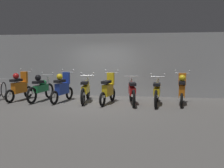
{
  "coord_description": "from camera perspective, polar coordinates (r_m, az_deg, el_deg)",
  "views": [
    {
      "loc": [
        1.96,
        -9.0,
        1.85
      ],
      "look_at": [
        0.61,
        0.21,
        0.75
      ],
      "focal_mm": 38.82,
      "sensor_mm": 36.0,
      "label": 1
    }
  ],
  "objects": [
    {
      "name": "back_wall",
      "position": [
        11.23,
        -1.74,
        4.52
      ],
      "size": [
        16.0,
        0.3,
        2.83
      ],
      "primitive_type": "cube",
      "color": "#9EA0A3",
      "rests_on": "ground"
    },
    {
      "name": "motorbike_slot_0",
      "position": [
        10.69,
        -20.94,
        -0.59
      ],
      "size": [
        0.58,
        1.67,
        1.29
      ],
      "color": "black",
      "rests_on": "ground"
    },
    {
      "name": "motorbike_slot_5",
      "position": [
        9.29,
        4.74,
        -1.69
      ],
      "size": [
        0.56,
        1.94,
        1.03
      ],
      "color": "black",
      "rests_on": "ground"
    },
    {
      "name": "motorbike_slot_6",
      "position": [
        9.26,
        10.53,
        -1.8
      ],
      "size": [
        0.59,
        1.95,
        1.15
      ],
      "color": "black",
      "rests_on": "ground"
    },
    {
      "name": "motorbike_slot_4",
      "position": [
        9.34,
        -0.92,
        -1.4
      ],
      "size": [
        0.58,
        1.67,
        1.29
      ],
      "color": "black",
      "rests_on": "ground"
    },
    {
      "name": "motorbike_slot_1",
      "position": [
        10.29,
        -16.36,
        -0.91
      ],
      "size": [
        0.59,
        1.95,
        1.15
      ],
      "color": "black",
      "rests_on": "ground"
    },
    {
      "name": "ground_plane",
      "position": [
        9.39,
        -3.9,
        -4.63
      ],
      "size": [
        80.0,
        80.0,
        0.0
      ],
      "primitive_type": "plane",
      "color": "#565451"
    },
    {
      "name": "motorbike_slot_7",
      "position": [
        9.48,
        16.14,
        -1.29
      ],
      "size": [
        0.58,
        1.68,
        1.29
      ],
      "color": "black",
      "rests_on": "ground"
    },
    {
      "name": "motorbike_slot_2",
      "position": [
        9.87,
        -11.61,
        -0.86
      ],
      "size": [
        0.59,
        1.67,
        1.29
      ],
      "color": "black",
      "rests_on": "ground"
    },
    {
      "name": "motorbike_slot_3",
      "position": [
        9.72,
        -6.23,
        -1.33
      ],
      "size": [
        0.59,
        1.95,
        1.15
      ],
      "color": "black",
      "rests_on": "ground"
    }
  ]
}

